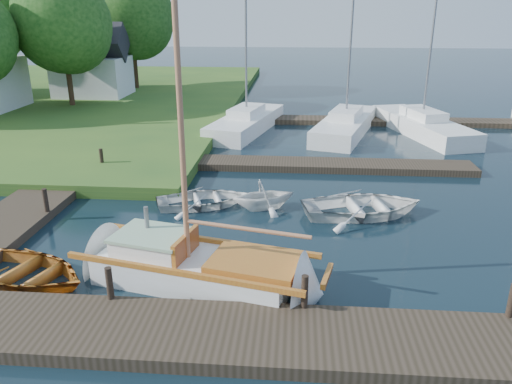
# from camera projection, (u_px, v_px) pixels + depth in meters

# --- Properties ---
(ground) EXTENTS (160.00, 160.00, 0.00)m
(ground) POSITION_uv_depth(u_px,v_px,m) (256.00, 227.00, 16.22)
(ground) COLOR black
(ground) RESTS_ON ground
(near_dock) EXTENTS (18.00, 2.20, 0.30)m
(near_dock) POSITION_uv_depth(u_px,v_px,m) (233.00, 336.00, 10.56)
(near_dock) COLOR #2F261A
(near_dock) RESTS_ON ground
(left_dock) EXTENTS (2.20, 18.00, 0.30)m
(left_dock) POSITION_uv_depth(u_px,v_px,m) (47.00, 194.00, 18.64)
(left_dock) COLOR #2F261A
(left_dock) RESTS_ON ground
(far_dock) EXTENTS (14.00, 1.60, 0.30)m
(far_dock) POSITION_uv_depth(u_px,v_px,m) (313.00, 165.00, 22.10)
(far_dock) COLOR #2F261A
(far_dock) RESTS_ON ground
(pontoon) EXTENTS (30.00, 1.60, 0.30)m
(pontoon) POSITION_uv_depth(u_px,v_px,m) (440.00, 122.00, 30.37)
(pontoon) COLOR #2F261A
(pontoon) RESTS_ON ground
(mooring_post_1) EXTENTS (0.16, 0.16, 0.80)m
(mooring_post_1) POSITION_uv_depth(u_px,v_px,m) (109.00, 283.00, 11.53)
(mooring_post_1) COLOR black
(mooring_post_1) RESTS_ON near_dock
(mooring_post_2) EXTENTS (0.16, 0.16, 0.80)m
(mooring_post_2) POSITION_uv_depth(u_px,v_px,m) (305.00, 291.00, 11.19)
(mooring_post_2) COLOR black
(mooring_post_2) RESTS_ON near_dock
(mooring_post_3) EXTENTS (0.16, 0.16, 0.80)m
(mooring_post_3) POSITION_uv_depth(u_px,v_px,m) (512.00, 300.00, 10.85)
(mooring_post_3) COLOR black
(mooring_post_3) RESTS_ON near_dock
(mooring_post_4) EXTENTS (0.16, 0.16, 0.80)m
(mooring_post_4) POSITION_uv_depth(u_px,v_px,m) (46.00, 200.00, 16.51)
(mooring_post_4) COLOR black
(mooring_post_4) RESTS_ON left_dock
(mooring_post_5) EXTENTS (0.16, 0.16, 0.80)m
(mooring_post_5) POSITION_uv_depth(u_px,v_px,m) (102.00, 158.00, 21.18)
(mooring_post_5) COLOR black
(mooring_post_5) RESTS_ON left_dock
(sailboat) EXTENTS (7.41, 3.54, 9.83)m
(sailboat) POSITION_uv_depth(u_px,v_px,m) (202.00, 270.00, 12.82)
(sailboat) COLOR white
(sailboat) RESTS_ON ground
(dinghy) EXTENTS (4.37, 3.69, 0.77)m
(dinghy) POSITION_uv_depth(u_px,v_px,m) (23.00, 267.00, 12.88)
(dinghy) COLOR #983819
(dinghy) RESTS_ON ground
(tender_a) EXTENTS (3.88, 3.30, 0.68)m
(tender_a) POSITION_uv_depth(u_px,v_px,m) (203.00, 197.00, 17.83)
(tender_a) COLOR white
(tender_a) RESTS_ON ground
(tender_b) EXTENTS (2.74, 2.57, 1.17)m
(tender_b) POSITION_uv_depth(u_px,v_px,m) (264.00, 193.00, 17.50)
(tender_b) COLOR white
(tender_b) RESTS_ON ground
(tender_c) EXTENTS (4.66, 3.77, 0.85)m
(tender_c) POSITION_uv_depth(u_px,v_px,m) (363.00, 203.00, 17.00)
(tender_c) COLOR white
(tender_c) RESTS_ON ground
(marina_boat_0) EXTENTS (4.04, 8.32, 10.95)m
(marina_boat_0) POSITION_uv_depth(u_px,v_px,m) (247.00, 121.00, 28.72)
(marina_boat_0) COLOR white
(marina_boat_0) RESTS_ON ground
(marina_boat_2) EXTENTS (4.46, 8.67, 12.19)m
(marina_boat_2) POSITION_uv_depth(u_px,v_px,m) (346.00, 123.00, 28.13)
(marina_boat_2) COLOR white
(marina_boat_2) RESTS_ON ground
(marina_boat_3) EXTENTS (4.51, 8.76, 11.65)m
(marina_boat_3) POSITION_uv_depth(u_px,v_px,m) (422.00, 124.00, 28.02)
(marina_boat_3) COLOR white
(marina_boat_3) RESTS_ON ground
(house_c) EXTENTS (5.25, 4.00, 5.28)m
(house_c) POSITION_uv_depth(u_px,v_px,m) (92.00, 67.00, 36.96)
(house_c) COLOR white
(house_c) RESTS_ON shore
(tree_3) EXTENTS (6.41, 6.38, 8.74)m
(tree_3) POSITION_uv_depth(u_px,v_px,m) (63.00, 23.00, 32.15)
(tree_3) COLOR #332114
(tree_3) RESTS_ON shore
(tree_7) EXTENTS (6.83, 6.83, 9.38)m
(tree_7) POSITION_uv_depth(u_px,v_px,m) (131.00, 15.00, 39.34)
(tree_7) COLOR #332114
(tree_7) RESTS_ON shore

